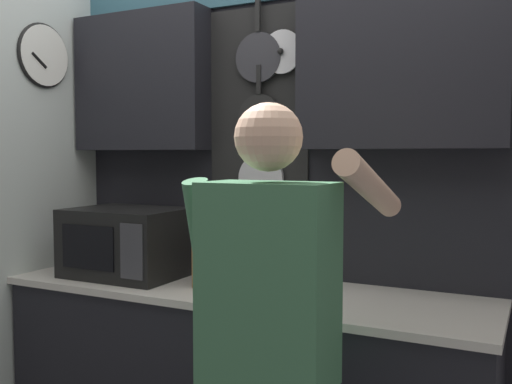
{
  "coord_description": "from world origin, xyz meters",
  "views": [
    {
      "loc": [
        1.12,
        -2.08,
        1.47
      ],
      "look_at": [
        -0.01,
        0.19,
        1.3
      ],
      "focal_mm": 40.0,
      "sensor_mm": 36.0,
      "label": 1
    }
  ],
  "objects_px": {
    "microwave": "(128,242)",
    "knife_block": "(211,260)",
    "utensil_crock": "(278,272)",
    "person": "(270,328)"
  },
  "relations": [
    {
      "from": "knife_block",
      "to": "person",
      "type": "xyz_separation_m",
      "value": [
        0.54,
        -0.56,
        -0.06
      ]
    },
    {
      "from": "microwave",
      "to": "knife_block",
      "type": "height_order",
      "value": "microwave"
    },
    {
      "from": "microwave",
      "to": "utensil_crock",
      "type": "relative_size",
      "value": 1.58
    },
    {
      "from": "utensil_crock",
      "to": "person",
      "type": "xyz_separation_m",
      "value": [
        0.23,
        -0.56,
        -0.04
      ]
    },
    {
      "from": "knife_block",
      "to": "microwave",
      "type": "bearing_deg",
      "value": -179.93
    },
    {
      "from": "microwave",
      "to": "utensil_crock",
      "type": "xyz_separation_m",
      "value": [
        0.76,
        0.0,
        -0.07
      ]
    },
    {
      "from": "utensil_crock",
      "to": "person",
      "type": "distance_m",
      "value": 0.61
    },
    {
      "from": "knife_block",
      "to": "utensil_crock",
      "type": "xyz_separation_m",
      "value": [
        0.31,
        0.0,
        -0.02
      ]
    },
    {
      "from": "knife_block",
      "to": "utensil_crock",
      "type": "relative_size",
      "value": 0.87
    },
    {
      "from": "microwave",
      "to": "person",
      "type": "height_order",
      "value": "person"
    }
  ]
}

